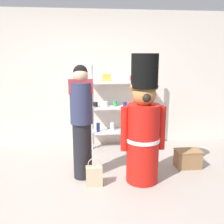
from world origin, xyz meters
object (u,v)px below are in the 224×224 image
object	(u,v)px
merchandise_shelf	(119,106)
teddy_bear_guard	(143,126)
person_shopper	(82,120)
display_crate	(188,159)
shopping_bag	(94,176)

from	to	relation	value
merchandise_shelf	teddy_bear_guard	xyz separation A→B (m)	(0.12, -1.50, 0.01)
teddy_bear_guard	merchandise_shelf	bearing A→B (deg)	94.40
person_shopper	display_crate	xyz separation A→B (m)	(1.68, 0.14, -0.72)
merchandise_shelf	display_crate	xyz separation A→B (m)	(0.95, -1.14, -0.66)
merchandise_shelf	person_shopper	distance (m)	1.48
teddy_bear_guard	display_crate	size ratio (longest dim) A/B	4.45
display_crate	teddy_bear_guard	bearing A→B (deg)	-156.94
merchandise_shelf	person_shopper	bearing A→B (deg)	-119.53
teddy_bear_guard	person_shopper	size ratio (longest dim) A/B	1.09
shopping_bag	display_crate	bearing A→B (deg)	15.74
shopping_bag	display_crate	xyz separation A→B (m)	(1.52, 0.43, -0.00)
person_shopper	display_crate	world-z (taller)	person_shopper
merchandise_shelf	display_crate	world-z (taller)	merchandise_shelf
person_shopper	merchandise_shelf	bearing A→B (deg)	60.47
person_shopper	display_crate	size ratio (longest dim) A/B	4.07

